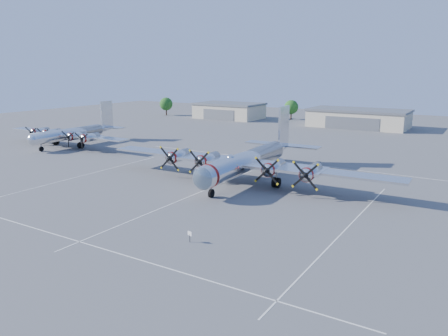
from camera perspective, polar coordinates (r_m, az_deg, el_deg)
The scene contains 9 objects.
ground at distance 62.74m, azimuth -2.86°, elevation -3.05°, with size 260.00×260.00×0.00m, color #535356.
parking_lines at distance 61.36m, azimuth -3.78°, elevation -3.42°, with size 60.00×50.08×0.01m.
hangar_west at distance 154.31m, azimuth 0.67°, elevation 7.51°, with size 22.60×14.60×5.40m.
hangar_center at distance 136.72m, azimuth 17.14°, elevation 6.25°, with size 28.60×14.60×5.40m.
tree_far_west at distance 165.34m, azimuth -7.57°, elevation 8.29°, with size 4.80×4.80×6.64m.
tree_west at distance 152.23m, azimuth 8.78°, elevation 7.86°, with size 4.80×4.80×6.64m.
main_bomber_b29 at distance 69.14m, azimuth 3.23°, elevation -1.54°, with size 47.80×32.69×10.57m, color silver, non-canonical shape.
bomber_west at distance 105.30m, azimuth -19.03°, elevation 2.79°, with size 35.73×25.30×9.44m, color silver, non-canonical shape.
info_placard at distance 44.71m, azimuth -4.50°, elevation -8.67°, with size 0.60×0.19×1.16m.
Camera 1 is at (34.38, -49.57, 17.23)m, focal length 35.00 mm.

